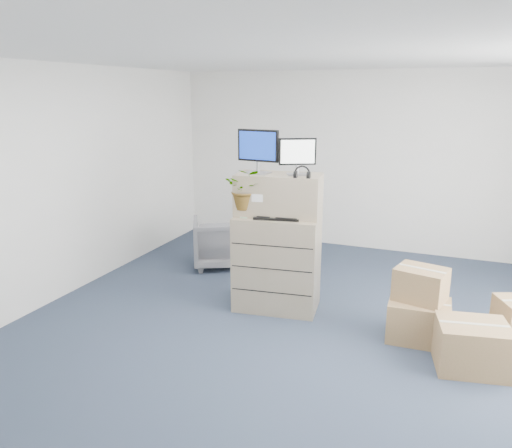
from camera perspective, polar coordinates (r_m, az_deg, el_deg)
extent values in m
plane|color=#232B40|center=(5.23, 3.91, -13.29)|extent=(7.00, 7.00, 0.00)
cube|color=silver|center=(8.10, 11.84, 7.01)|extent=(6.00, 0.02, 2.80)
cube|color=#9C8B6B|center=(5.79, 2.41, -4.42)|extent=(1.01, 0.69, 1.11)
cube|color=#9C8B6B|center=(5.63, 2.61, 3.35)|extent=(1.00, 0.59, 0.47)
cube|color=#99999E|center=(5.62, 0.23, 5.89)|extent=(0.28, 0.22, 0.02)
cylinder|color=#99999E|center=(5.61, 0.23, 6.57)|extent=(0.04, 0.04, 0.12)
cube|color=black|center=(5.58, 0.24, 8.96)|extent=(0.49, 0.09, 0.35)
cube|color=navy|center=(5.56, 0.15, 8.94)|extent=(0.44, 0.06, 0.31)
cube|color=#99999E|center=(5.53, 4.72, 5.68)|extent=(0.26, 0.23, 0.01)
cylinder|color=#99999E|center=(5.52, 4.73, 6.25)|extent=(0.03, 0.03, 0.10)
cube|color=black|center=(5.50, 4.77, 8.25)|extent=(0.38, 0.21, 0.29)
cube|color=white|center=(5.48, 4.80, 8.23)|extent=(0.33, 0.17, 0.25)
torus|color=black|center=(5.35, 5.30, 5.78)|extent=(0.17, 0.04, 0.17)
cube|color=black|center=(5.52, 2.41, 0.74)|extent=(0.54, 0.31, 0.03)
ellipsoid|color=silver|center=(5.44, 5.98, 0.50)|extent=(0.09, 0.06, 0.03)
cylinder|color=gray|center=(5.61, 3.12, 2.32)|extent=(0.08, 0.08, 0.29)
cube|color=silver|center=(5.66, 1.66, 1.07)|extent=(0.07, 0.06, 0.02)
cube|color=black|center=(5.64, 1.66, 1.77)|extent=(0.06, 0.04, 0.12)
cube|color=black|center=(5.67, 5.72, 1.22)|extent=(0.20, 0.15, 0.06)
cube|color=#45A9EC|center=(5.62, 5.84, 1.90)|extent=(0.27, 0.16, 0.09)
cylinder|color=#A8C9A2|center=(5.63, -1.19, 0.96)|extent=(0.20, 0.20, 0.02)
cylinder|color=black|center=(5.61, -1.19, 1.68)|extent=(0.17, 0.17, 0.13)
imported|color=#164E18|center=(5.57, -1.20, 3.54)|extent=(0.49, 0.53, 0.36)
imported|color=slate|center=(7.26, -4.11, -1.78)|extent=(1.00, 0.98, 0.78)
cube|color=olive|center=(5.44, 18.06, -10.45)|extent=(0.61, 0.48, 0.42)
cube|color=olive|center=(5.07, 23.41, -12.69)|extent=(0.69, 0.60, 0.44)
cube|color=olive|center=(5.34, 18.32, -6.55)|extent=(0.56, 0.49, 0.33)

